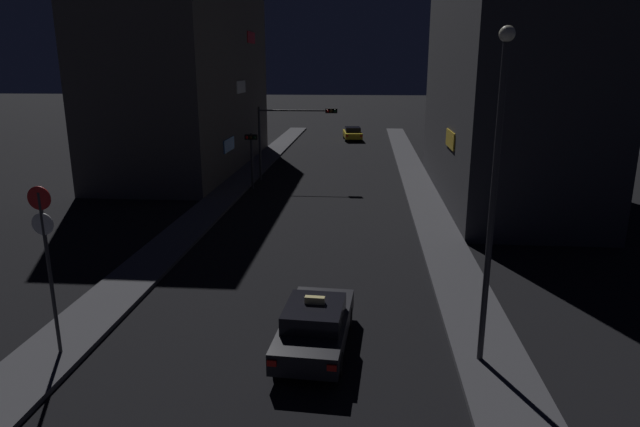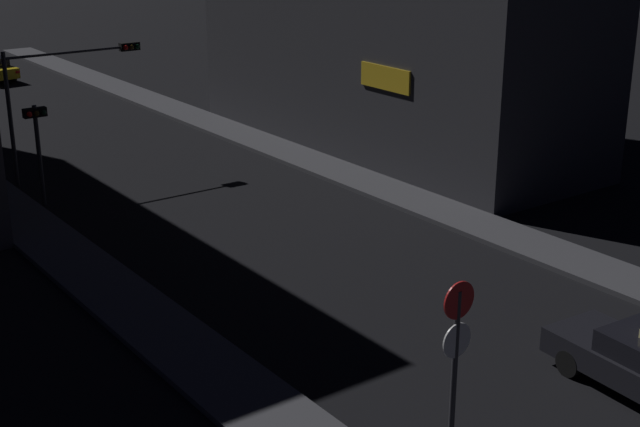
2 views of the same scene
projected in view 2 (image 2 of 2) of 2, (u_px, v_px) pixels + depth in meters
name	position (u px, v px, depth m)	size (l,w,h in m)	color
sidewalk_left	(0.00, 202.00, 32.64)	(2.04, 68.44, 0.16)	#424247
sidewalk_right	(281.00, 150.00, 39.43)	(2.04, 68.44, 0.16)	#424247
traffic_light_overhead	(64.00, 82.00, 34.70)	(5.46, 0.41, 5.12)	#2D2D33
traffic_light_left_kerb	(37.00, 134.00, 31.72)	(0.80, 0.42, 3.64)	#2D2D33
sign_pole_left	(454.00, 387.00, 14.53)	(0.63, 0.10, 4.70)	#2D2D33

